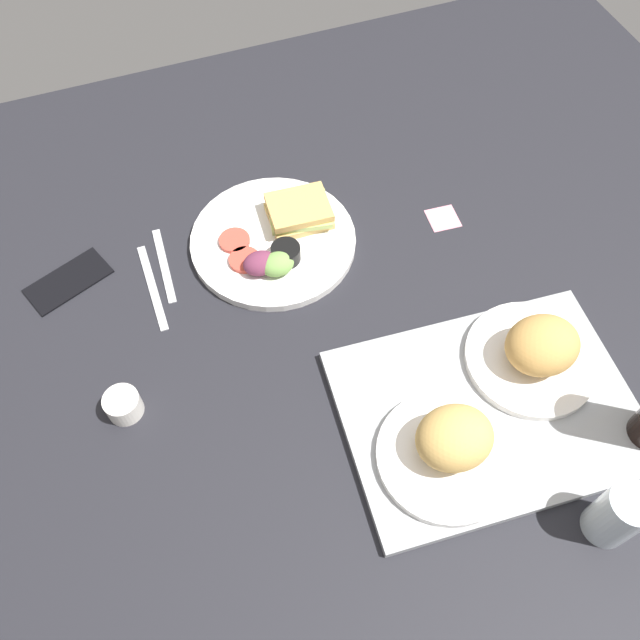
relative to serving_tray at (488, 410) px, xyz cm
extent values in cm
cube|color=black|center=(17.45, -25.60, -2.30)|extent=(190.00, 150.00, 3.00)
cube|color=#9EA0A3|center=(0.00, 0.00, 0.00)|extent=(47.40, 36.35, 1.60)
cylinder|color=white|center=(-10.00, -5.00, 1.50)|extent=(21.06, 21.06, 1.40)
ellipsoid|color=tan|center=(-10.37, -4.63, 6.21)|extent=(11.76, 10.16, 8.02)
cylinder|color=white|center=(10.00, 5.00, 1.50)|extent=(20.54, 20.54, 1.40)
ellipsoid|color=tan|center=(9.07, 4.26, 6.09)|extent=(11.42, 9.86, 7.79)
cylinder|color=white|center=(20.81, -43.54, 0.00)|extent=(30.11, 30.11, 1.60)
cube|color=#DBB266|center=(14.79, -46.25, 1.50)|extent=(11.24, 9.29, 1.40)
cube|color=#B2C66B|center=(14.79, -46.25, 2.70)|extent=(12.48, 10.89, 1.00)
cube|color=tan|center=(14.79, -46.25, 3.90)|extent=(11.63, 9.78, 1.40)
cylinder|color=#D14738|center=(27.59, -45.05, 1.20)|extent=(5.60, 5.60, 0.80)
cylinder|color=#D14738|center=(27.13, -40.23, 1.20)|extent=(5.60, 5.60, 0.80)
cylinder|color=black|center=(20.06, -38.27, 2.30)|extent=(5.20, 5.20, 3.00)
cylinder|color=#EFEACC|center=(20.06, -38.27, 3.40)|extent=(4.26, 4.26, 0.60)
ellipsoid|color=#729E4C|center=(22.32, -36.32, 2.60)|extent=(6.00, 4.80, 3.60)
ellipsoid|color=#6B2D47|center=(25.03, -37.52, 2.60)|extent=(6.00, 4.80, 3.60)
cylinder|color=silver|center=(-7.02, 21.46, 4.89)|extent=(6.37, 6.37, 11.38)
cylinder|color=silver|center=(52.80, -19.80, 1.20)|extent=(5.60, 5.60, 4.00)
cube|color=#B7B7BC|center=(40.81, -45.54, -0.55)|extent=(2.23, 17.05, 0.50)
cube|color=#B7B7BC|center=(43.81, -41.54, -0.55)|extent=(1.45, 19.00, 0.50)
cube|color=black|center=(57.42, -47.92, -0.40)|extent=(16.04, 12.02, 0.80)
cube|color=pink|center=(-11.07, -38.19, -0.74)|extent=(6.03, 6.03, 0.12)
camera|label=1|loc=(39.35, 31.11, 93.69)|focal=36.95mm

